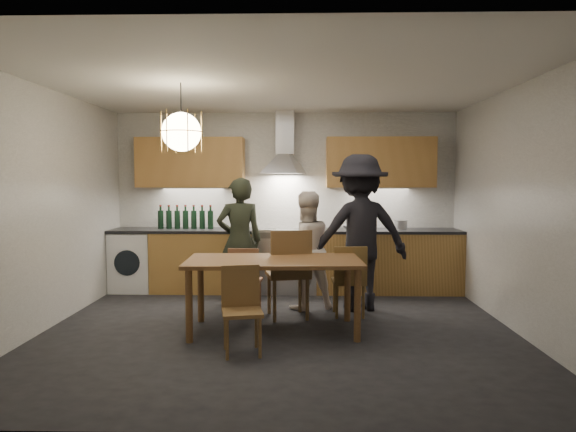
{
  "coord_description": "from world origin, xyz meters",
  "views": [
    {
      "loc": [
        0.23,
        -5.39,
        1.6
      ],
      "look_at": [
        0.08,
        0.4,
        1.2
      ],
      "focal_mm": 32.0,
      "sensor_mm": 36.0,
      "label": 1
    }
  ],
  "objects_px": {
    "person_right": "(360,232)",
    "chair_back_left": "(245,276)",
    "person_left": "(239,241)",
    "wine_bottles": "(186,217)",
    "chair_front": "(241,303)",
    "dining_table": "(274,267)",
    "mixing_bowl": "(353,227)",
    "stock_pot": "(401,225)",
    "person_mid": "(305,250)"
  },
  "relations": [
    {
      "from": "chair_back_left",
      "to": "stock_pot",
      "type": "xyz_separation_m",
      "value": [
        2.11,
        1.36,
        0.5
      ]
    },
    {
      "from": "chair_front",
      "to": "person_left",
      "type": "bearing_deg",
      "value": 85.84
    },
    {
      "from": "person_left",
      "to": "person_right",
      "type": "height_order",
      "value": "person_right"
    },
    {
      "from": "dining_table",
      "to": "person_mid",
      "type": "height_order",
      "value": "person_mid"
    },
    {
      "from": "dining_table",
      "to": "person_left",
      "type": "distance_m",
      "value": 1.35
    },
    {
      "from": "mixing_bowl",
      "to": "stock_pot",
      "type": "bearing_deg",
      "value": 11.27
    },
    {
      "from": "chair_front",
      "to": "person_mid",
      "type": "relative_size",
      "value": 0.55
    },
    {
      "from": "stock_pot",
      "to": "wine_bottles",
      "type": "distance_m",
      "value": 3.12
    },
    {
      "from": "wine_bottles",
      "to": "chair_front",
      "type": "bearing_deg",
      "value": -67.29
    },
    {
      "from": "chair_front",
      "to": "mixing_bowl",
      "type": "distance_m",
      "value": 2.89
    },
    {
      "from": "dining_table",
      "to": "person_left",
      "type": "height_order",
      "value": "person_left"
    },
    {
      "from": "person_right",
      "to": "chair_back_left",
      "type": "bearing_deg",
      "value": 2.5
    },
    {
      "from": "dining_table",
      "to": "person_mid",
      "type": "distance_m",
      "value": 1.03
    },
    {
      "from": "chair_back_left",
      "to": "person_left",
      "type": "relative_size",
      "value": 0.49
    },
    {
      "from": "dining_table",
      "to": "stock_pot",
      "type": "xyz_separation_m",
      "value": [
        1.73,
        2.02,
        0.28
      ]
    },
    {
      "from": "person_mid",
      "to": "person_right",
      "type": "relative_size",
      "value": 0.76
    },
    {
      "from": "person_mid",
      "to": "mixing_bowl",
      "type": "height_order",
      "value": "person_mid"
    },
    {
      "from": "chair_front",
      "to": "wine_bottles",
      "type": "xyz_separation_m",
      "value": [
        -1.12,
        2.68,
        0.61
      ]
    },
    {
      "from": "dining_table",
      "to": "stock_pot",
      "type": "bearing_deg",
      "value": 47.14
    },
    {
      "from": "person_right",
      "to": "person_left",
      "type": "bearing_deg",
      "value": -20.27
    },
    {
      "from": "dining_table",
      "to": "stock_pot",
      "type": "relative_size",
      "value": 10.52
    },
    {
      "from": "person_mid",
      "to": "wine_bottles",
      "type": "height_order",
      "value": "person_mid"
    },
    {
      "from": "chair_front",
      "to": "mixing_bowl",
      "type": "height_order",
      "value": "mixing_bowl"
    },
    {
      "from": "chair_back_left",
      "to": "person_left",
      "type": "xyz_separation_m",
      "value": [
        -0.13,
        0.59,
        0.36
      ]
    },
    {
      "from": "chair_back_left",
      "to": "chair_front",
      "type": "bearing_deg",
      "value": 98.55
    },
    {
      "from": "chair_back_left",
      "to": "mixing_bowl",
      "type": "relative_size",
      "value": 2.57
    },
    {
      "from": "wine_bottles",
      "to": "dining_table",
      "type": "bearing_deg",
      "value": -55.5
    },
    {
      "from": "stock_pot",
      "to": "wine_bottles",
      "type": "height_order",
      "value": "wine_bottles"
    },
    {
      "from": "person_left",
      "to": "wine_bottles",
      "type": "bearing_deg",
      "value": -57.77
    },
    {
      "from": "chair_back_left",
      "to": "wine_bottles",
      "type": "xyz_separation_m",
      "value": [
        -1.01,
        1.36,
        0.61
      ]
    },
    {
      "from": "person_left",
      "to": "person_mid",
      "type": "bearing_deg",
      "value": 146.25
    },
    {
      "from": "dining_table",
      "to": "wine_bottles",
      "type": "height_order",
      "value": "wine_bottles"
    },
    {
      "from": "dining_table",
      "to": "chair_front",
      "type": "height_order",
      "value": "chair_front"
    },
    {
      "from": "stock_pot",
      "to": "dining_table",
      "type": "bearing_deg",
      "value": -130.51
    },
    {
      "from": "chair_back_left",
      "to": "wine_bottles",
      "type": "distance_m",
      "value": 1.8
    },
    {
      "from": "chair_front",
      "to": "person_right",
      "type": "xyz_separation_m",
      "value": [
        1.28,
        1.61,
        0.5
      ]
    },
    {
      "from": "person_right",
      "to": "stock_pot",
      "type": "height_order",
      "value": "person_right"
    },
    {
      "from": "chair_back_left",
      "to": "mixing_bowl",
      "type": "height_order",
      "value": "mixing_bowl"
    },
    {
      "from": "person_left",
      "to": "person_right",
      "type": "xyz_separation_m",
      "value": [
        1.53,
        -0.29,
        0.14
      ]
    },
    {
      "from": "person_left",
      "to": "wine_bottles",
      "type": "height_order",
      "value": "person_left"
    },
    {
      "from": "stock_pot",
      "to": "chair_front",
      "type": "bearing_deg",
      "value": -126.76
    },
    {
      "from": "person_right",
      "to": "mixing_bowl",
      "type": "relative_size",
      "value": 6.11
    },
    {
      "from": "person_mid",
      "to": "wine_bottles",
      "type": "relative_size",
      "value": 1.81
    },
    {
      "from": "dining_table",
      "to": "chair_front",
      "type": "bearing_deg",
      "value": -114.86
    },
    {
      "from": "stock_pot",
      "to": "mixing_bowl",
      "type": "bearing_deg",
      "value": -168.73
    },
    {
      "from": "chair_back_left",
      "to": "person_left",
      "type": "height_order",
      "value": "person_left"
    },
    {
      "from": "chair_back_left",
      "to": "mixing_bowl",
      "type": "bearing_deg",
      "value": -135.36
    },
    {
      "from": "chair_front",
      "to": "person_left",
      "type": "height_order",
      "value": "person_left"
    },
    {
      "from": "chair_front",
      "to": "person_left",
      "type": "relative_size",
      "value": 0.49
    },
    {
      "from": "person_left",
      "to": "wine_bottles",
      "type": "distance_m",
      "value": 1.2
    }
  ]
}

